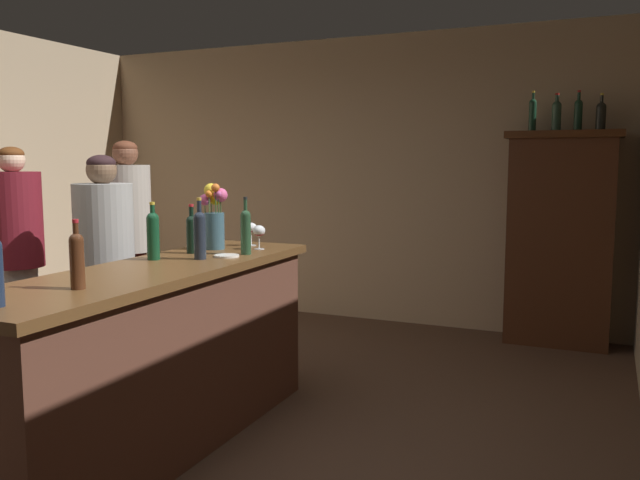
{
  "coord_description": "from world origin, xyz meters",
  "views": [
    {
      "loc": [
        2.43,
        -2.65,
        1.55
      ],
      "look_at": [
        1.27,
        -0.02,
        1.2
      ],
      "focal_mm": 36.78,
      "sensor_mm": 36.0,
      "label": 1
    }
  ],
  "objects_px": {
    "cheese_plate": "(227,256)",
    "display_bottle_left": "(533,113)",
    "bar_counter": "(157,358)",
    "wine_bottle_merlot": "(192,232)",
    "wine_bottle_rose": "(153,233)",
    "patron_in_grey": "(128,242)",
    "wine_bottle_syrah": "(77,258)",
    "wine_bottle_malbec": "(200,233)",
    "flower_arrangement": "(214,216)",
    "display_bottle_midleft": "(556,114)",
    "wine_glass_front": "(259,232)",
    "patron_in_navy": "(17,257)",
    "wine_glass_mid": "(251,229)",
    "patron_redhead": "(105,268)",
    "display_bottle_midright": "(601,115)",
    "display_cabinet": "(560,235)",
    "wine_bottle_chardonnay": "(246,230)",
    "display_bottle_center": "(578,113)"
  },
  "relations": [
    {
      "from": "wine_glass_front",
      "to": "patron_in_navy",
      "type": "bearing_deg",
      "value": -166.14
    },
    {
      "from": "display_bottle_midleft",
      "to": "patron_in_navy",
      "type": "distance_m",
      "value": 4.27
    },
    {
      "from": "bar_counter",
      "to": "patron_redhead",
      "type": "height_order",
      "value": "patron_redhead"
    },
    {
      "from": "cheese_plate",
      "to": "display_bottle_left",
      "type": "distance_m",
      "value": 3.06
    },
    {
      "from": "wine_bottle_rose",
      "to": "display_bottle_midright",
      "type": "distance_m",
      "value": 3.69
    },
    {
      "from": "flower_arrangement",
      "to": "patron_in_grey",
      "type": "relative_size",
      "value": 0.24
    },
    {
      "from": "display_bottle_center",
      "to": "patron_in_grey",
      "type": "relative_size",
      "value": 0.19
    },
    {
      "from": "display_cabinet",
      "to": "cheese_plate",
      "type": "relative_size",
      "value": 12.38
    },
    {
      "from": "display_bottle_left",
      "to": "patron_redhead",
      "type": "bearing_deg",
      "value": -132.5
    },
    {
      "from": "wine_bottle_malbec",
      "to": "patron_in_navy",
      "type": "distance_m",
      "value": 1.58
    },
    {
      "from": "wine_bottle_chardonnay",
      "to": "flower_arrangement",
      "type": "xyz_separation_m",
      "value": [
        -0.31,
        0.13,
        0.06
      ]
    },
    {
      "from": "cheese_plate",
      "to": "display_bottle_left",
      "type": "relative_size",
      "value": 0.44
    },
    {
      "from": "cheese_plate",
      "to": "display_bottle_midright",
      "type": "height_order",
      "value": "display_bottle_midright"
    },
    {
      "from": "wine_bottle_malbec",
      "to": "flower_arrangement",
      "type": "relative_size",
      "value": 0.84
    },
    {
      "from": "display_cabinet",
      "to": "display_bottle_center",
      "type": "distance_m",
      "value": 1.01
    },
    {
      "from": "wine_glass_mid",
      "to": "display_bottle_midright",
      "type": "relative_size",
      "value": 0.52
    },
    {
      "from": "wine_glass_mid",
      "to": "display_bottle_left",
      "type": "xyz_separation_m",
      "value": [
        1.54,
        2.04,
        0.84
      ]
    },
    {
      "from": "wine_bottle_rose",
      "to": "wine_bottle_merlot",
      "type": "xyz_separation_m",
      "value": [
        0.04,
        0.31,
        -0.02
      ]
    },
    {
      "from": "wine_bottle_merlot",
      "to": "patron_redhead",
      "type": "distance_m",
      "value": 0.7
    },
    {
      "from": "wine_bottle_malbec",
      "to": "wine_bottle_rose",
      "type": "xyz_separation_m",
      "value": [
        -0.23,
        -0.12,
        -0.0
      ]
    },
    {
      "from": "bar_counter",
      "to": "display_bottle_midleft",
      "type": "relative_size",
      "value": 7.67
    },
    {
      "from": "display_cabinet",
      "to": "wine_bottle_malbec",
      "type": "distance_m",
      "value": 3.22
    },
    {
      "from": "wine_bottle_merlot",
      "to": "wine_glass_mid",
      "type": "xyz_separation_m",
      "value": [
        0.15,
        0.46,
        -0.02
      ]
    },
    {
      "from": "flower_arrangement",
      "to": "cheese_plate",
      "type": "bearing_deg",
      "value": -46.48
    },
    {
      "from": "wine_glass_front",
      "to": "patron_in_navy",
      "type": "relative_size",
      "value": 0.09
    },
    {
      "from": "cheese_plate",
      "to": "patron_in_navy",
      "type": "height_order",
      "value": "patron_in_navy"
    },
    {
      "from": "bar_counter",
      "to": "wine_bottle_merlot",
      "type": "relative_size",
      "value": 7.88
    },
    {
      "from": "wine_bottle_malbec",
      "to": "wine_glass_front",
      "type": "bearing_deg",
      "value": 78.84
    },
    {
      "from": "wine_bottle_syrah",
      "to": "wine_glass_front",
      "type": "relative_size",
      "value": 1.99
    },
    {
      "from": "display_cabinet",
      "to": "wine_bottle_syrah",
      "type": "height_order",
      "value": "display_cabinet"
    },
    {
      "from": "wine_bottle_merlot",
      "to": "display_bottle_midleft",
      "type": "bearing_deg",
      "value": 53.22
    },
    {
      "from": "cheese_plate",
      "to": "display_bottle_midleft",
      "type": "xyz_separation_m",
      "value": [
        1.6,
        2.55,
        0.93
      ]
    },
    {
      "from": "wine_bottle_malbec",
      "to": "wine_bottle_chardonnay",
      "type": "bearing_deg",
      "value": 63.26
    },
    {
      "from": "wine_bottle_malbec",
      "to": "bar_counter",
      "type": "bearing_deg",
      "value": -100.12
    },
    {
      "from": "wine_bottle_rose",
      "to": "patron_in_grey",
      "type": "distance_m",
      "value": 1.42
    },
    {
      "from": "display_bottle_left",
      "to": "patron_redhead",
      "type": "height_order",
      "value": "display_bottle_left"
    },
    {
      "from": "wine_bottle_merlot",
      "to": "display_bottle_midright",
      "type": "height_order",
      "value": "display_bottle_midright"
    },
    {
      "from": "wine_bottle_rose",
      "to": "display_bottle_left",
      "type": "distance_m",
      "value": 3.4
    },
    {
      "from": "display_bottle_midleft",
      "to": "patron_in_navy",
      "type": "height_order",
      "value": "display_bottle_midleft"
    },
    {
      "from": "wine_bottle_rose",
      "to": "wine_glass_front",
      "type": "distance_m",
      "value": 0.71
    },
    {
      "from": "wine_bottle_rose",
      "to": "wine_bottle_merlot",
      "type": "bearing_deg",
      "value": 81.74
    },
    {
      "from": "cheese_plate",
      "to": "patron_in_navy",
      "type": "distance_m",
      "value": 1.65
    },
    {
      "from": "wine_bottle_syrah",
      "to": "display_bottle_left",
      "type": "xyz_separation_m",
      "value": [
        1.48,
        3.64,
        0.81
      ]
    },
    {
      "from": "display_bottle_midright",
      "to": "wine_bottle_merlot",
      "type": "bearing_deg",
      "value": -131.43
    },
    {
      "from": "wine_glass_mid",
      "to": "display_bottle_left",
      "type": "bearing_deg",
      "value": 52.98
    },
    {
      "from": "wine_bottle_merlot",
      "to": "display_bottle_midright",
      "type": "bearing_deg",
      "value": 48.57
    },
    {
      "from": "display_bottle_left",
      "to": "wine_bottle_merlot",
      "type": "bearing_deg",
      "value": -123.92
    },
    {
      "from": "wine_bottle_malbec",
      "to": "display_bottle_midleft",
      "type": "relative_size",
      "value": 1.14
    },
    {
      "from": "wine_bottle_chardonnay",
      "to": "display_bottle_midright",
      "type": "xyz_separation_m",
      "value": [
        1.88,
        2.41,
        0.78
      ]
    },
    {
      "from": "wine_glass_front",
      "to": "patron_in_grey",
      "type": "bearing_deg",
      "value": 165.41
    }
  ]
}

